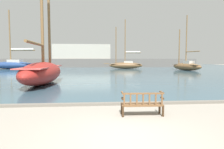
{
  "coord_description": "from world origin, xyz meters",
  "views": [
    {
      "loc": [
        -0.81,
        -5.5,
        2.16
      ],
      "look_at": [
        0.5,
        10.0,
        1.0
      ],
      "focal_mm": 32.0,
      "sensor_mm": 36.0,
      "label": 1
    }
  ],
  "objects_px": {
    "sailboat_mid_port": "(126,64)",
    "sailboat_nearest_port": "(186,66)",
    "sailboat_nearest_starboard": "(12,64)",
    "sailboat_outer_port": "(43,71)",
    "park_bench": "(142,103)"
  },
  "relations": [
    {
      "from": "park_bench",
      "to": "sailboat_mid_port",
      "type": "distance_m",
      "value": 38.5
    },
    {
      "from": "sailboat_outer_port",
      "to": "park_bench",
      "type": "bearing_deg",
      "value": -58.09
    },
    {
      "from": "park_bench",
      "to": "sailboat_nearest_starboard",
      "type": "height_order",
      "value": "sailboat_nearest_starboard"
    },
    {
      "from": "park_bench",
      "to": "sailboat_nearest_starboard",
      "type": "xyz_separation_m",
      "value": [
        -20.3,
        38.8,
        0.74
      ]
    },
    {
      "from": "sailboat_nearest_port",
      "to": "sailboat_outer_port",
      "type": "height_order",
      "value": "sailboat_outer_port"
    },
    {
      "from": "sailboat_mid_port",
      "to": "park_bench",
      "type": "bearing_deg",
      "value": -97.86
    },
    {
      "from": "sailboat_nearest_port",
      "to": "sailboat_nearest_starboard",
      "type": "bearing_deg",
      "value": 166.47
    },
    {
      "from": "sailboat_mid_port",
      "to": "sailboat_outer_port",
      "type": "relative_size",
      "value": 0.98
    },
    {
      "from": "sailboat_mid_port",
      "to": "sailboat_nearest_starboard",
      "type": "bearing_deg",
      "value": 178.49
    },
    {
      "from": "sailboat_mid_port",
      "to": "sailboat_nearest_port",
      "type": "bearing_deg",
      "value": -36.97
    },
    {
      "from": "park_bench",
      "to": "sailboat_nearest_port",
      "type": "height_order",
      "value": "sailboat_nearest_port"
    },
    {
      "from": "sailboat_nearest_starboard",
      "to": "sailboat_outer_port",
      "type": "bearing_deg",
      "value": -64.0
    },
    {
      "from": "sailboat_nearest_starboard",
      "to": "sailboat_nearest_port",
      "type": "bearing_deg",
      "value": -13.53
    },
    {
      "from": "sailboat_outer_port",
      "to": "sailboat_nearest_starboard",
      "type": "bearing_deg",
      "value": 116.0
    },
    {
      "from": "sailboat_nearest_port",
      "to": "sailboat_outer_port",
      "type": "distance_m",
      "value": 29.89
    }
  ]
}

